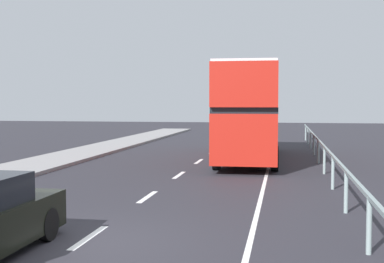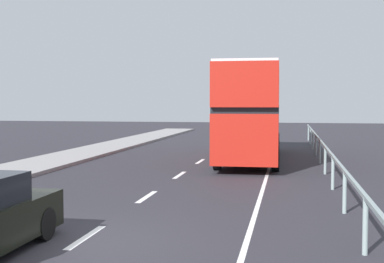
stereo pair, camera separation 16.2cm
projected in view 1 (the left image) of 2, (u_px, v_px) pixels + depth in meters
name	position (u px, v px, depth m)	size (l,w,h in m)	color
ground_plane	(80.00, 247.00, 9.91)	(74.49, 120.00, 0.10)	#28272E
lane_paint_markings	(232.00, 181.00, 17.79)	(3.33, 46.00, 0.01)	silver
bridge_side_railing	(328.00, 156.00, 17.78)	(0.10, 42.00, 1.07)	gray
double_decker_bus_red	(250.00, 111.00, 24.40)	(2.74, 11.35, 4.29)	#AB1C12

